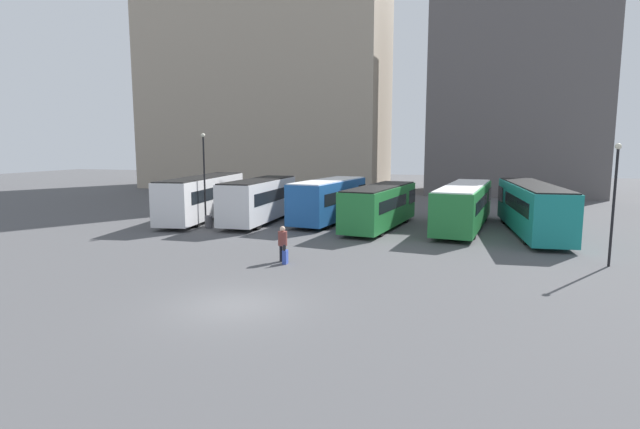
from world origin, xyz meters
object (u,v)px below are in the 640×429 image
object	(u,v)px
traveler	(283,241)
lamp_post_1	(614,195)
bus_0	(204,196)
trash_bin	(209,222)
bus_4	(464,204)
lamp_post_0	(204,173)
suitcase	(285,257)
bus_3	(380,205)
bus_1	(260,199)
bus_5	(532,206)
bus_2	(329,199)

from	to	relation	value
traveler	lamp_post_1	distance (m)	15.57
bus_0	trash_bin	xyz separation A→B (m)	(2.48, -3.75, -1.35)
bus_4	lamp_post_0	xyz separation A→B (m)	(-17.12, -4.69, 2.11)
suitcase	bus_3	bearing A→B (deg)	-17.44
lamp_post_1	bus_1	bearing A→B (deg)	160.23
bus_1	bus_4	xyz separation A→B (m)	(14.33, 1.77, -0.09)
bus_1	bus_5	xyz separation A→B (m)	(18.51, 0.91, 0.02)
bus_0	bus_2	size ratio (longest dim) A/B	1.31
bus_1	bus_3	size ratio (longest dim) A/B	0.95
bus_3	trash_bin	size ratio (longest dim) A/B	11.87
lamp_post_0	trash_bin	size ratio (longest dim) A/B	7.56
bus_4	bus_1	bearing A→B (deg)	103.26
traveler	bus_2	bearing A→B (deg)	0.36
bus_4	lamp_post_0	size ratio (longest dim) A/B	1.94
bus_2	suitcase	size ratio (longest dim) A/B	9.88
bus_3	lamp_post_1	distance (m)	14.54
bus_4	bus_5	xyz separation A→B (m)	(4.18, -0.86, 0.11)
traveler	lamp_post_0	distance (m)	12.29
lamp_post_1	trash_bin	world-z (taller)	lamp_post_1
lamp_post_1	bus_4	bearing A→B (deg)	125.73
bus_1	lamp_post_1	distance (m)	22.42
bus_1	traveler	world-z (taller)	bus_1
bus_0	bus_3	distance (m)	13.68
traveler	lamp_post_1	size ratio (longest dim) A/B	0.30
bus_1	lamp_post_0	bearing A→B (deg)	134.43
bus_3	lamp_post_1	bearing A→B (deg)	-114.90
bus_0	bus_1	xyz separation A→B (m)	(4.82, -0.42, -0.06)
bus_1	lamp_post_0	distance (m)	4.52
bus_2	lamp_post_1	size ratio (longest dim) A/B	1.64
bus_2	trash_bin	world-z (taller)	bus_2
bus_5	suitcase	world-z (taller)	bus_5
lamp_post_1	bus_2	bearing A→B (deg)	150.43
lamp_post_0	bus_0	bearing A→B (deg)	121.31
bus_3	suitcase	distance (m)	11.96
trash_bin	traveler	bearing A→B (deg)	-42.56
bus_3	bus_4	xyz separation A→B (m)	(5.47, 1.60, 0.05)
lamp_post_0	lamp_post_1	size ratio (longest dim) A/B	1.12
bus_1	bus_5	world-z (taller)	bus_5
bus_2	bus_4	distance (m)	9.52
lamp_post_1	bus_0	bearing A→B (deg)	162.86
bus_4	trash_bin	bearing A→B (deg)	113.23
bus_1	trash_bin	bearing A→B (deg)	143.08
bus_1	trash_bin	size ratio (longest dim) A/B	11.30
bus_4	traveler	bearing A→B (deg)	153.30
suitcase	lamp_post_1	xyz separation A→B (m)	(14.71, 3.89, 3.03)
bus_1	trash_bin	xyz separation A→B (m)	(-2.34, -3.33, -1.29)
bus_2	bus_3	distance (m)	4.31
trash_bin	bus_0	bearing A→B (deg)	123.48
traveler	bus_5	bearing A→B (deg)	-51.44
bus_3	bus_5	distance (m)	9.68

